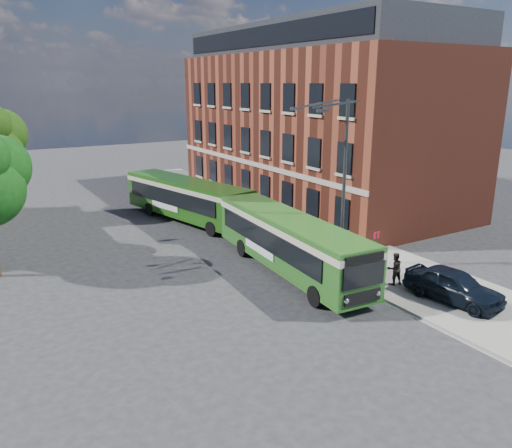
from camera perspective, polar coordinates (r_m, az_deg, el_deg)
ground at (r=26.70m, az=-1.83°, el=-5.67°), size 120.00×120.00×0.00m
pavement at (r=36.61m, az=1.60°, el=0.47°), size 6.00×48.00×0.15m
kerb_line at (r=35.14m, az=-2.59°, el=-0.32°), size 0.12×48.00×0.01m
brick_office at (r=42.70m, az=6.81°, el=11.97°), size 12.10×26.00×14.20m
street_lamp at (r=26.44m, az=9.45°, el=4.73°), size 2.96×2.38×9.00m
bus_stop_sign at (r=26.22m, az=13.50°, el=-3.03°), size 0.35×0.08×2.52m
bus_front at (r=26.45m, az=3.84°, el=-1.70°), size 3.42×12.59×3.02m
bus_rear at (r=36.59m, az=-7.89°, el=3.15°), size 5.23×12.34×3.02m
parked_car at (r=24.56m, az=21.64°, el=-6.52°), size 2.45×4.72×1.53m
pedestrian_a at (r=27.29m, az=12.53°, el=-3.46°), size 0.69×0.66×1.59m
pedestrian_b at (r=25.59m, az=15.55°, el=-4.93°), size 0.94×0.82×1.64m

